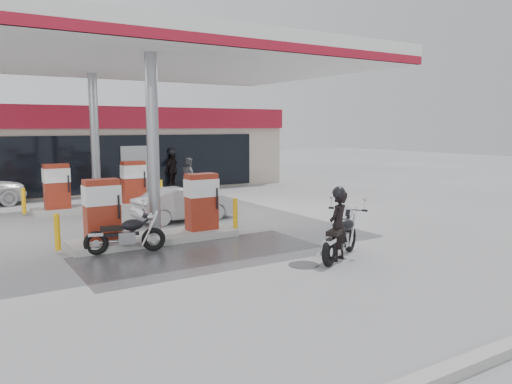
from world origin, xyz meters
The scene contains 14 objects.
ground centered at (0.00, 0.00, 0.00)m, with size 90.00×90.00×0.00m, color gray.
wet_patch centered at (0.50, 0.00, 0.00)m, with size 6.00×3.00×0.00m, color #4C4C4F.
drain_cover centered at (2.00, -2.00, 0.00)m, with size 0.70×0.70×0.01m, color #38383A.
kerb centered at (0.00, -7.00, 0.07)m, with size 28.00×0.25×0.15m, color gray.
store_building centered at (0.01, 15.94, 2.01)m, with size 22.00×8.22×4.00m.
canopy centered at (0.00, 5.00, 5.27)m, with size 16.00×10.02×5.51m.
pump_island_near centered at (0.00, 2.00, 0.71)m, with size 5.14×1.30×1.78m.
pump_island_far centered at (0.00, 8.00, 0.71)m, with size 5.14×1.30×1.78m.
main_motorcycle centered at (3.10, -1.97, 0.50)m, with size 1.97×1.26×1.12m.
biker_main centered at (2.93, -2.08, 0.82)m, with size 0.60×0.39×1.64m, color black.
parked_motorcycle centered at (-1.04, 1.19, 0.45)m, with size 1.94×0.89×1.01m.
attendant centered at (5.01, 10.80, 0.82)m, with size 0.80×0.62×1.65m, color #59595E.
hatchback_silver centered at (1.92, 4.41, 0.55)m, with size 1.16×3.34×1.10m, color #B4B7BC.
biker_walking centered at (4.57, 11.80, 0.97)m, with size 1.14×0.47×1.94m, color black.
Camera 1 is at (-4.69, -10.69, 3.11)m, focal length 35.00 mm.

